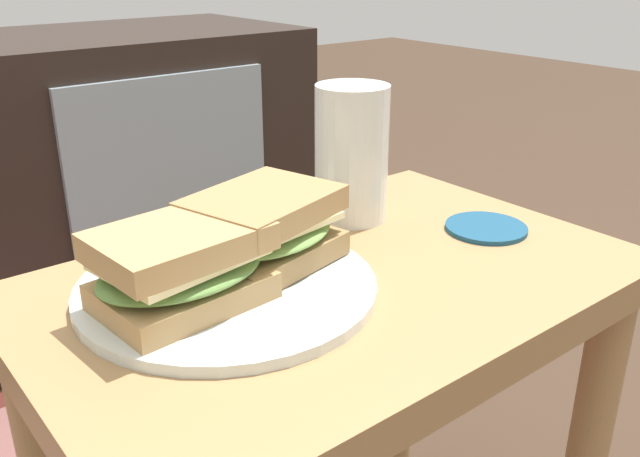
# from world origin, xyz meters

# --- Properties ---
(side_table) EXTENTS (0.56, 0.36, 0.46)m
(side_table) POSITION_xyz_m (0.00, 0.00, 0.37)
(side_table) COLOR #A37A4C
(side_table) RESTS_ON ground
(tv_cabinet) EXTENTS (0.96, 0.46, 0.58)m
(tv_cabinet) POSITION_xyz_m (0.08, 0.95, 0.29)
(tv_cabinet) COLOR black
(tv_cabinet) RESTS_ON ground
(plate) EXTENTS (0.26, 0.26, 0.01)m
(plate) POSITION_xyz_m (-0.10, 0.03, 0.47)
(plate) COLOR silver
(plate) RESTS_ON side_table
(sandwich_front) EXTENTS (0.15, 0.11, 0.07)m
(sandwich_front) POSITION_xyz_m (-0.14, 0.02, 0.50)
(sandwich_front) COLOR tan
(sandwich_front) RESTS_ON plate
(sandwich_back) EXTENTS (0.16, 0.13, 0.07)m
(sandwich_back) POSITION_xyz_m (-0.05, 0.04, 0.50)
(sandwich_back) COLOR #9E7A4C
(sandwich_back) RESTS_ON plate
(beer_glass) EXTENTS (0.08, 0.08, 0.15)m
(beer_glass) POSITION_xyz_m (0.10, 0.10, 0.53)
(beer_glass) COLOR silver
(beer_glass) RESTS_ON side_table
(coaster) EXTENTS (0.09, 0.09, 0.01)m
(coaster) POSITION_xyz_m (0.19, -0.02, 0.46)
(coaster) COLOR navy
(coaster) RESTS_ON side_table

